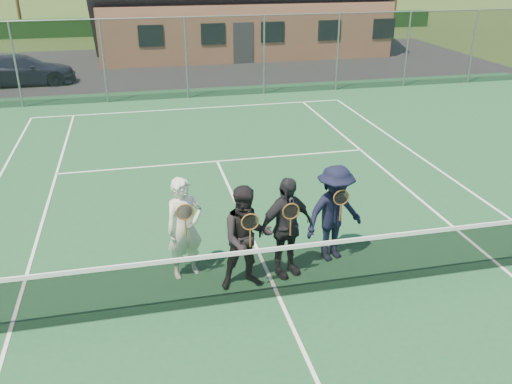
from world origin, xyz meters
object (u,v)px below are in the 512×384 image
tennis_net (279,270)px  player_a (185,228)px  car_c (23,70)px  player_c (286,227)px  player_b (247,238)px  player_d (334,213)px

tennis_net → player_a: player_a is taller
car_c → player_c: player_c is taller
player_b → player_d: bearing=17.6°
player_b → player_c: bearing=16.9°
player_a → player_c: 1.71m
player_d → car_c: bearing=115.4°
tennis_net → player_b: (-0.43, 0.46, 0.38)m
player_b → player_c: same height
tennis_net → player_b: bearing=133.1°
player_a → tennis_net: bearing=-36.5°
car_c → player_b: 18.02m
player_d → player_c: bearing=-161.8°
car_c → player_b: bearing=-162.3°
player_c → player_d: bearing=18.2°
car_c → player_c: (6.81, -16.74, 0.31)m
player_b → car_c: bearing=109.8°
car_c → player_c: bearing=-159.9°
player_a → player_d: (2.65, -0.02, -0.00)m
car_c → player_b: (6.09, -16.96, 0.31)m
car_c → player_c: 18.08m
car_c → tennis_net: (6.52, -17.42, -0.07)m
player_a → player_c: same height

